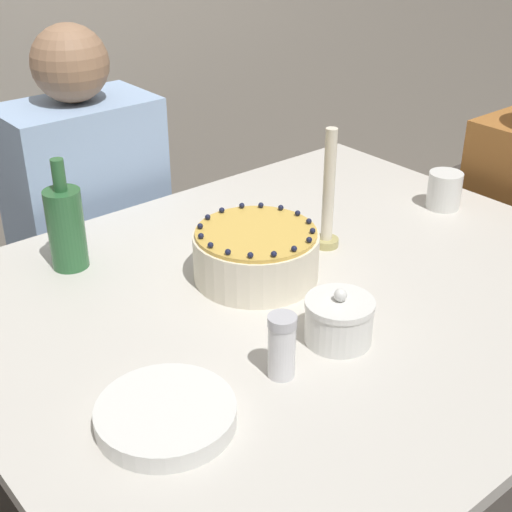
% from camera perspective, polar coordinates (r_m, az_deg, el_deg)
% --- Properties ---
extents(dining_table, '(1.37, 1.14, 0.78)m').
position_cam_1_polar(dining_table, '(1.53, 3.64, -5.92)').
color(dining_table, beige).
rests_on(dining_table, ground_plane).
extents(cake, '(0.26, 0.26, 0.12)m').
position_cam_1_polar(cake, '(1.48, 0.00, 0.13)').
color(cake, '#EFE5CC').
rests_on(cake, dining_table).
extents(sugar_bowl, '(0.13, 0.13, 0.11)m').
position_cam_1_polar(sugar_bowl, '(1.29, 6.65, -5.13)').
color(sugar_bowl, white).
rests_on(sugar_bowl, dining_table).
extents(sugar_shaker, '(0.05, 0.05, 0.12)m').
position_cam_1_polar(sugar_shaker, '(1.19, 2.07, -7.20)').
color(sugar_shaker, white).
rests_on(sugar_shaker, dining_table).
extents(plate_stack, '(0.22, 0.22, 0.03)m').
position_cam_1_polar(plate_stack, '(1.13, -7.21, -12.48)').
color(plate_stack, white).
rests_on(plate_stack, dining_table).
extents(candle, '(0.06, 0.06, 0.28)m').
position_cam_1_polar(candle, '(1.59, 5.79, 4.47)').
color(candle, tan).
rests_on(candle, dining_table).
extents(bottle, '(0.08, 0.08, 0.25)m').
position_cam_1_polar(bottle, '(1.55, -14.96, 2.27)').
color(bottle, '#2D6638').
rests_on(bottle, dining_table).
extents(cup, '(0.08, 0.08, 0.09)m').
position_cam_1_polar(cup, '(1.86, 14.84, 5.11)').
color(cup, white).
rests_on(cup, dining_table).
extents(person_man_blue_shirt, '(0.40, 0.34, 1.21)m').
position_cam_1_polar(person_man_blue_shirt, '(2.11, -12.75, -0.85)').
color(person_man_blue_shirt, '#473D33').
rests_on(person_man_blue_shirt, ground_plane).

